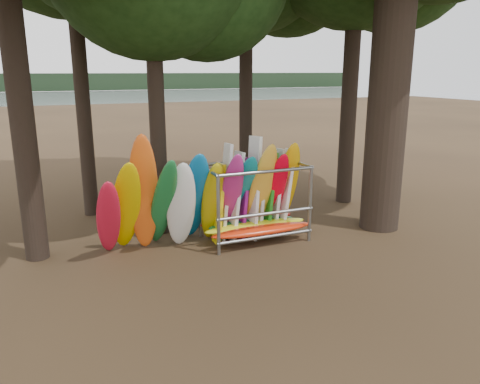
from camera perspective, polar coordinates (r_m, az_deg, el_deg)
name	(u,v)px	position (r m, az deg, el deg)	size (l,w,h in m)	color
ground	(252,261)	(11.82, 1.44, -8.44)	(120.00, 120.00, 0.00)	#47331E
lake	(76,105)	(70.21, -19.37, 10.01)	(160.00, 160.00, 0.00)	gray
far_shore	(60,82)	(120.02, -21.14, 12.39)	(160.00, 4.00, 4.00)	black
kayak_row	(205,199)	(12.54, -4.27, -0.80)	(5.76, 2.27, 3.30)	red
storage_rack	(254,204)	(13.04, 1.74, -1.53)	(3.05, 1.55, 2.91)	gray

